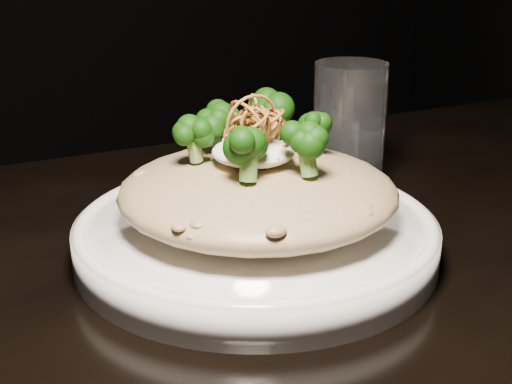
% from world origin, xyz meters
% --- Properties ---
extents(table, '(1.10, 0.80, 0.75)m').
position_xyz_m(table, '(0.00, 0.00, 0.67)').
color(table, black).
rests_on(table, ground).
extents(plate, '(0.29, 0.29, 0.03)m').
position_xyz_m(plate, '(-0.07, 0.07, 0.77)').
color(plate, white).
rests_on(plate, table).
extents(risotto, '(0.22, 0.22, 0.05)m').
position_xyz_m(risotto, '(-0.07, 0.07, 0.81)').
color(risotto, brown).
rests_on(risotto, plate).
extents(broccoli, '(0.12, 0.12, 0.04)m').
position_xyz_m(broccoli, '(-0.07, 0.07, 0.85)').
color(broccoli, black).
rests_on(broccoli, risotto).
extents(cheese, '(0.07, 0.07, 0.02)m').
position_xyz_m(cheese, '(-0.07, 0.07, 0.84)').
color(cheese, white).
rests_on(cheese, risotto).
extents(shallots, '(0.05, 0.05, 0.03)m').
position_xyz_m(shallots, '(-0.07, 0.06, 0.86)').
color(shallots, brown).
rests_on(shallots, cheese).
extents(drinking_glass, '(0.09, 0.09, 0.13)m').
position_xyz_m(drinking_glass, '(0.09, 0.17, 0.81)').
color(drinking_glass, white).
rests_on(drinking_glass, table).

